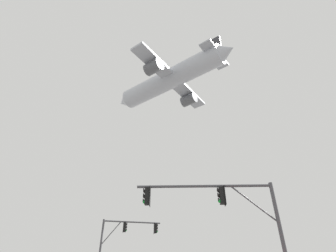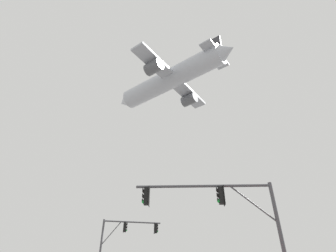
% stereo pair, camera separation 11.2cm
% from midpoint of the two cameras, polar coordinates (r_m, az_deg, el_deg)
% --- Properties ---
extents(signal_pole_near, '(7.35, 0.82, 5.89)m').
position_cam_midpoint_polar(signal_pole_near, '(14.31, 12.48, -17.49)').
color(signal_pole_near, '#4C4C51').
rests_on(signal_pole_near, ground).
extents(signal_pole_far, '(5.76, 1.20, 6.79)m').
position_cam_midpoint_polar(signal_pole_far, '(27.98, -10.06, -23.31)').
color(signal_pole_far, '#4C4C51').
rests_on(signal_pole_far, ground).
extents(airplane, '(23.32, 19.73, 7.43)m').
position_cam_midpoint_polar(airplane, '(51.51, 0.56, 10.25)').
color(airplane, '#B7BCC6').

